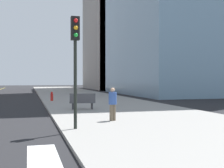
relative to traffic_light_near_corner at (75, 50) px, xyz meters
The scene contains 6 objects.
sidewalk_kerb_east 13.01m from the traffic_light_near_corner, 69.62° to the left, with size 10.00×120.00×0.15m, color gray.
parking_garage_concrete 57.74m from the traffic_light_near_corner, 68.55° to the left, with size 18.00×24.00×26.97m, color gray.
traffic_light_near_corner is the anchor object (origin of this frame).
park_bench 8.78m from the traffic_light_near_corner, 77.97° to the left, with size 1.85×0.73×1.12m.
pedestrian_waiting_east 3.85m from the traffic_light_near_corner, 42.07° to the left, with size 0.42×0.42×1.68m.
fire_hydrant 17.34m from the traffic_light_near_corner, 89.05° to the left, with size 0.26×0.26×0.89m.
Camera 1 is at (5.89, -4.55, 2.28)m, focal length 48.32 mm.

